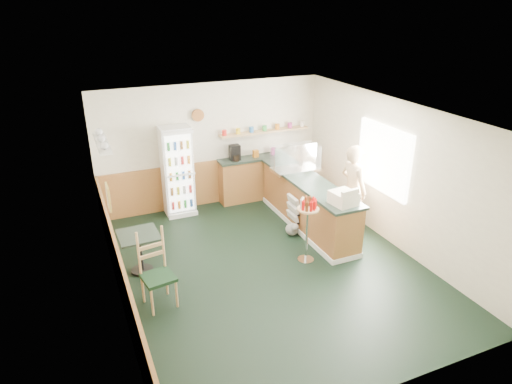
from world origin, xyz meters
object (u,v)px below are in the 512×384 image
shopkeeper (353,189)px  cafe_table (140,245)px  condiment_stand (308,219)px  display_case (296,159)px  cafe_chair (156,266)px  drinks_fridge (178,171)px  cash_register (343,198)px

shopkeeper → cafe_table: bearing=80.8°
condiment_stand → cafe_table: condiment_stand is taller
display_case → cafe_chair: size_ratio=0.79×
display_case → cafe_chair: 3.85m
drinks_fridge → cafe_table: drinks_fridge is taller
shopkeeper → condiment_stand: (-1.35, -0.65, -0.07)m
display_case → drinks_fridge: bearing=153.8°
display_case → shopkeeper: 1.33m
cafe_table → cafe_chair: (0.09, -0.94, 0.13)m
condiment_stand → cafe_table: bearing=164.0°
cash_register → condiment_stand: (-0.65, 0.07, -0.31)m
display_case → condiment_stand: display_case is taller
cafe_table → display_case: bearing=15.2°
cafe_chair → display_case: bearing=20.0°
display_case → cash_register: bearing=-90.0°
display_case → shopkeeper: bearing=-56.6°
cafe_chair → cafe_table: bearing=86.3°
cash_register → cafe_chair: cash_register is taller
drinks_fridge → display_case: size_ratio=2.01×
drinks_fridge → shopkeeper: (2.91, -2.15, -0.06)m
display_case → condiment_stand: 1.89m
cafe_table → cafe_chair: bearing=-84.4°
cash_register → shopkeeper: bearing=38.1°
drinks_fridge → display_case: (2.21, -1.09, 0.33)m
display_case → shopkeeper: size_ratio=0.53×
cash_register → condiment_stand: size_ratio=0.35×
cafe_table → condiment_stand: bearing=-16.0°
cash_register → cafe_table: bearing=158.4°
cash_register → cafe_chair: 3.35m
cafe_table → cafe_chair: size_ratio=0.59×
condiment_stand → cafe_table: 2.87m
cash_register → cafe_table: (-3.40, 0.85, -0.62)m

